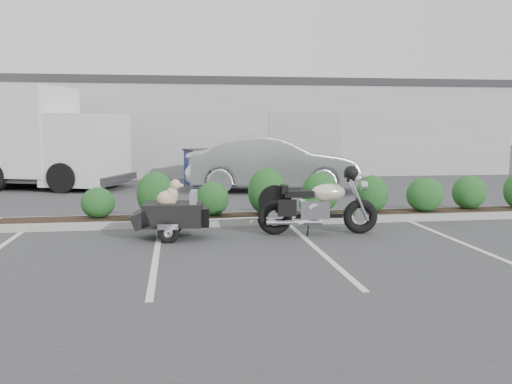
{
  "coord_description": "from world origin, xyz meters",
  "views": [
    {
      "loc": [
        -1.15,
        -9.36,
        2.1
      ],
      "look_at": [
        0.45,
        1.46,
        0.75
      ],
      "focal_mm": 38.0,
      "sensor_mm": 36.0,
      "label": 1
    }
  ],
  "objects": [
    {
      "name": "planter_kerb",
      "position": [
        1.0,
        2.2,
        0.07
      ],
      "size": [
        12.0,
        1.0,
        0.15
      ],
      "primitive_type": "cube",
      "color": "#9E9E93",
      "rests_on": "ground"
    },
    {
      "name": "dumpster",
      "position": [
        0.16,
        10.08,
        0.64
      ],
      "size": [
        2.2,
        1.79,
        1.26
      ],
      "rotation": [
        0.0,
        0.0,
        0.28
      ],
      "color": "navy",
      "rests_on": "ground"
    },
    {
      "name": "pet_trailer",
      "position": [
        -1.24,
        0.72,
        0.47
      ],
      "size": [
        1.89,
        1.06,
        1.12
      ],
      "rotation": [
        0.0,
        0.0,
        -0.08
      ],
      "color": "black",
      "rests_on": "ground"
    },
    {
      "name": "ground",
      "position": [
        0.0,
        0.0,
        0.0
      ],
      "size": [
        90.0,
        90.0,
        0.0
      ],
      "primitive_type": "plane",
      "color": "#38383A",
      "rests_on": "ground"
    },
    {
      "name": "building",
      "position": [
        0.0,
        17.0,
        2.0
      ],
      "size": [
        26.0,
        10.0,
        4.0
      ],
      "primitive_type": "cube",
      "color": "#9EA099",
      "rests_on": "ground"
    },
    {
      "name": "motorcycle",
      "position": [
        1.54,
        0.69,
        0.54
      ],
      "size": [
        2.36,
        0.81,
        1.36
      ],
      "rotation": [
        0.0,
        0.0,
        -0.08
      ],
      "color": "black",
      "rests_on": "ground"
    },
    {
      "name": "delivery_truck",
      "position": [
        -6.42,
        9.95,
        1.62
      ],
      "size": [
        7.72,
        4.61,
        3.37
      ],
      "rotation": [
        0.0,
        0.0,
        -0.34
      ],
      "color": "silver",
      "rests_on": "ground"
    },
    {
      "name": "sedan",
      "position": [
        1.89,
        7.5,
        0.88
      ],
      "size": [
        5.59,
        2.85,
        1.76
      ],
      "primitive_type": "imported",
      "rotation": [
        0.0,
        0.0,
        1.38
      ],
      "color": "#AFAEB6",
      "rests_on": "ground"
    }
  ]
}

